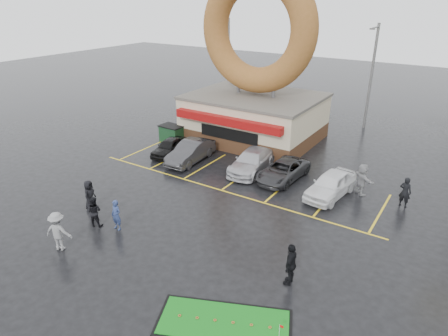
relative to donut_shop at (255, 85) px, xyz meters
The scene contains 18 objects.
ground 14.04m from the donut_shop, 76.98° to the right, with size 120.00×120.00×0.00m, color black.
donut_shop is the anchor object (origin of this frame).
streetlight_left 9.87m from the donut_shop, 135.22° to the left, with size 0.40×2.21×9.00m.
streetlight_mid 10.59m from the donut_shop, 48.62° to the left, with size 0.40×2.21×9.00m.
car_black 8.49m from the donut_shop, 117.90° to the right, with size 1.48×3.67×1.25m, color black.
car_dgrey 7.96m from the donut_shop, 101.53° to the right, with size 1.59×4.56×1.50m, color #313033.
car_silver 7.65m from the donut_shop, 62.25° to the right, with size 2.00×4.91×1.43m, color #B6B5BB.
car_grey 9.02m from the donut_shop, 47.52° to the right, with size 2.08×4.51×1.25m, color #2F2F32.
car_white 11.69m from the donut_shop, 36.54° to the right, with size 1.76×4.37×1.49m, color white.
person_blue 16.62m from the donut_shop, 86.86° to the right, with size 0.60×0.39×1.65m, color navy.
person_blackjkt 16.96m from the donut_shop, 91.21° to the right, with size 0.80×0.63×1.66m, color black.
person_hoodie 19.24m from the donut_shop, 90.18° to the right, with size 1.28×0.73×1.98m, color gray.
person_bystander 16.03m from the donut_shop, 97.30° to the right, with size 0.85×0.55×1.73m, color black.
person_cameraman 18.62m from the donut_shop, 56.24° to the right, with size 1.13×0.47×1.93m, color black.
person_walker_near 12.18m from the donut_shop, 27.16° to the right, with size 1.82×0.58×1.96m, color #939396.
person_walker_far 14.46m from the donut_shop, 23.32° to the right, with size 0.66×0.43×1.82m, color black.
dumpster 7.83m from the donut_shop, 140.04° to the right, with size 1.80×1.20×1.30m, color #194323.
putting_green 21.18m from the donut_shop, 64.04° to the right, with size 5.46×3.96×0.63m.
Camera 1 is at (12.19, -15.10, 11.32)m, focal length 32.00 mm.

